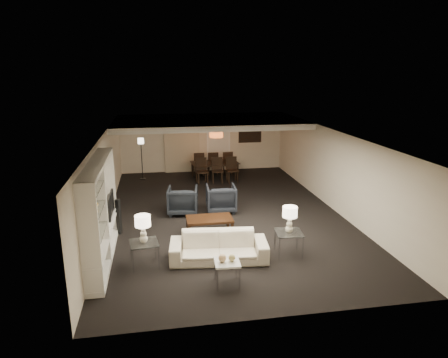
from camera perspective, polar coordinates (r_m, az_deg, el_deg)
floor at (r=12.47m, az=0.00°, el=-4.88°), size 11.00×11.00×0.00m
ceiling at (r=11.83m, az=0.00°, el=6.55°), size 7.00×11.00×0.02m
wall_back at (r=17.41m, az=-3.09°, el=5.24°), size 7.00×0.02×2.50m
wall_front at (r=7.05m, az=7.75°, el=-10.64°), size 7.00×0.02×2.50m
wall_left at (r=12.02m, az=-16.67°, el=-0.07°), size 0.02×11.00×2.50m
wall_right at (r=13.13m, az=15.24°, el=1.32°), size 0.02×11.00×2.50m
ceiling_soffit at (r=15.27m, az=-2.26°, el=8.18°), size 7.00×4.00×0.20m
curtains at (r=17.26m, az=-6.04°, el=4.92°), size 1.50×0.12×2.40m
door at (r=17.51m, az=-0.79°, el=4.66°), size 0.90×0.05×2.10m
painting at (r=17.69m, az=3.72°, el=6.38°), size 0.95×0.04×0.65m
media_unit at (r=9.56m, az=-17.22°, el=-4.57°), size 0.38×3.40×2.35m
pendant_light at (r=15.38m, az=-1.12°, el=6.43°), size 0.52×0.52×0.24m
sofa at (r=9.43m, az=-0.76°, el=-9.68°), size 2.34×1.12×0.66m
coffee_table at (r=10.92m, az=-2.09°, el=-6.67°), size 1.24×0.73×0.44m
armchair_left at (r=12.39m, az=-5.92°, el=-3.05°), size 1.01×1.03×0.84m
armchair_right at (r=12.51m, az=-0.43°, el=-2.77°), size 0.95×0.97×0.84m
side_table_left at (r=9.36m, az=-11.28°, el=-10.48°), size 0.69×0.69×0.58m
side_table_right at (r=9.83m, az=9.20°, el=-9.06°), size 0.68×0.68×0.58m
table_lamp_left at (r=9.11m, az=-11.48°, el=-7.03°), size 0.38×0.38×0.64m
table_lamp_right at (r=9.59m, az=9.35°, el=-5.75°), size 0.36×0.36×0.64m
marble_table at (r=8.49m, az=0.44°, el=-13.23°), size 0.54×0.54×0.52m
gold_gourd_a at (r=8.32m, az=-0.25°, el=-11.23°), size 0.17×0.17×0.17m
gold_gourd_b at (r=8.35m, az=1.13°, el=-11.19°), size 0.14×0.14×0.14m
television at (r=10.46m, az=-16.40°, el=-3.59°), size 0.99×0.13×0.57m
vase_blue at (r=8.33m, az=-18.31°, el=-7.82°), size 0.18×0.18×0.18m
vase_amber at (r=8.68m, az=-18.07°, el=-3.36°), size 0.17×0.17×0.17m
floor_speaker at (r=11.17m, az=-14.83°, el=-5.22°), size 0.14×0.14×0.98m
dining_table at (r=16.30m, az=-1.31°, el=1.24°), size 1.97×1.21×0.66m
chair_nl at (r=15.56m, az=-3.15°, el=1.14°), size 0.50×0.50×0.98m
chair_nm at (r=15.63m, az=-0.96°, el=1.23°), size 0.50×0.50×0.98m
chair_nr at (r=15.73m, az=1.20°, el=1.32°), size 0.48×0.48×0.98m
chair_fl at (r=16.81m, az=-3.67°, el=2.22°), size 0.48×0.48×0.98m
chair_fm at (r=16.88m, az=-1.64°, el=2.30°), size 0.46×0.46×0.98m
chair_fr at (r=16.98m, az=0.36°, el=2.38°), size 0.50×0.50×0.98m
floor_lamp at (r=16.39m, az=-11.67°, el=2.84°), size 0.32×0.32×1.68m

